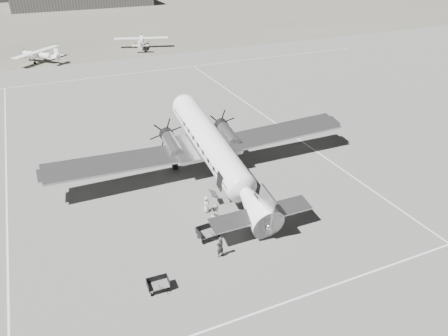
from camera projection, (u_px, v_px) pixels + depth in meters
ground at (225, 189)px, 39.28m from camera, size 260.00×260.00×0.00m
taxi_line_near at (315, 292)px, 28.03m from camera, size 60.00×0.15×0.01m
taxi_line_right at (335, 164)px, 43.60m from camera, size 0.15×80.00×0.01m
taxi_line_left at (6, 180)px, 40.82m from camera, size 0.15×60.00×0.01m
taxi_line_horizon at (125, 74)px, 71.41m from camera, size 90.00×0.15×0.01m
grass_infield at (78, 20)px, 115.59m from camera, size 260.00×90.00×0.01m
dc3_airliner at (215, 152)px, 39.52m from camera, size 30.13×20.92×5.74m
light_plane_left at (40, 56)px, 77.53m from camera, size 13.46×13.39×2.18m
light_plane_right at (141, 42)px, 87.16m from camera, size 12.89×11.54×2.24m
baggage_cart_near at (209, 233)px, 32.77m from camera, size 1.87×1.39×1.01m
baggage_cart_far at (158, 285)px, 28.03m from camera, size 1.53×1.11×0.84m
ground_crew at (220, 247)px, 30.78m from camera, size 0.68×0.54×1.65m
ramp_agent at (216, 215)px, 34.06m from camera, size 0.95×1.10×1.93m
passenger at (206, 204)px, 35.80m from camera, size 0.50×0.74×1.45m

